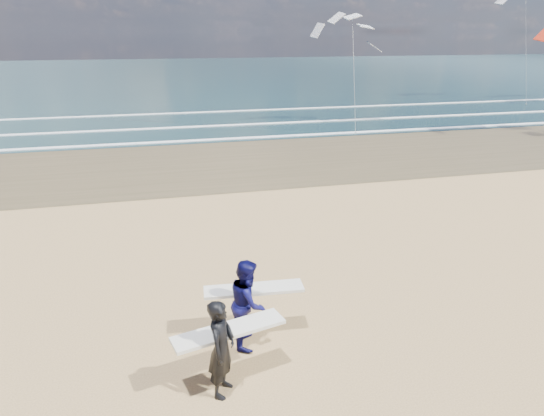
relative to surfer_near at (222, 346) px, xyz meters
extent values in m
cube|color=brown|center=(19.16, 17.82, -0.99)|extent=(220.00, 12.00, 0.01)
cube|color=#173033|center=(19.16, 71.82, -0.99)|extent=(220.00, 100.00, 0.02)
cube|color=white|center=(19.16, 22.62, -0.94)|extent=(220.00, 0.50, 0.05)
cube|color=white|center=(19.16, 27.32, -0.94)|extent=(220.00, 0.50, 0.05)
cube|color=white|center=(19.16, 33.82, -0.94)|extent=(220.00, 0.50, 0.05)
imported|color=black|center=(-0.02, -0.04, -0.01)|extent=(0.75, 0.85, 1.96)
cube|color=white|center=(0.18, 0.31, 0.12)|extent=(2.26, 1.03, 0.07)
imported|color=#0C0C46|center=(0.76, 1.40, 0.00)|extent=(0.96, 1.12, 1.99)
cube|color=white|center=(0.96, 1.75, 0.11)|extent=(2.24, 0.70, 0.07)
cube|color=slate|center=(12.29, 22.45, -0.94)|extent=(0.12, 0.12, 0.10)
cube|color=slate|center=(33.41, 31.53, -0.94)|extent=(0.12, 0.12, 0.10)
camera|label=1|loc=(-0.91, -7.52, 5.47)|focal=32.00mm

